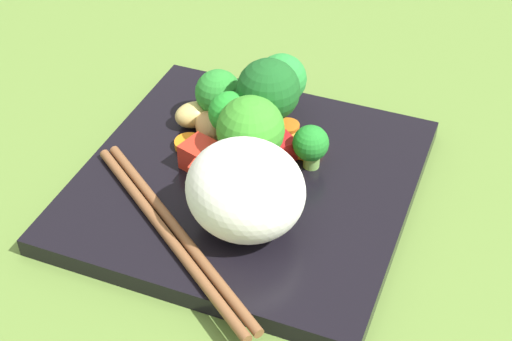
{
  "coord_description": "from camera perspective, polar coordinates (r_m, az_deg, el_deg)",
  "views": [
    {
      "loc": [
        -15.0,
        42.92,
        40.28
      ],
      "look_at": [
        -1.21,
        1.38,
        3.53
      ],
      "focal_mm": 52.95,
      "sensor_mm": 36.0,
      "label": 1
    }
  ],
  "objects": [
    {
      "name": "chicken_piece_0",
      "position": [
        0.65,
        -4.71,
        4.22
      ],
      "size": [
        4.08,
        3.97,
        2.18
      ],
      "primitive_type": "ellipsoid",
      "rotation": [
        0.0,
        0.0,
        0.7
      ],
      "color": "tan",
      "rests_on": "square_plate"
    },
    {
      "name": "carrot_slice_1",
      "position": [
        0.62,
        0.03,
        1.81
      ],
      "size": [
        3.74,
        3.74,
        0.7
      ],
      "primitive_type": "cylinder",
      "rotation": [
        0.0,
        0.0,
        0.96
      ],
      "color": "#F29B34",
      "rests_on": "square_plate"
    },
    {
      "name": "pepper_chunk_1",
      "position": [
        0.59,
        -3.24,
        -0.04
      ],
      "size": [
        3.15,
        3.09,
        2.01
      ],
      "primitive_type": "cube",
      "rotation": [
        0.0,
        0.0,
        6.2
      ],
      "color": "red",
      "rests_on": "square_plate"
    },
    {
      "name": "carrot_slice_5",
      "position": [
        0.59,
        2.04,
        -0.25
      ],
      "size": [
        2.69,
        2.69,
        0.66
      ],
      "primitive_type": "cylinder",
      "rotation": [
        0.0,
        0.0,
        5.92
      ],
      "color": "orange",
      "rests_on": "square_plate"
    },
    {
      "name": "broccoli_floret_2",
      "position": [
        0.65,
        2.07,
        6.82
      ],
      "size": [
        4.34,
        4.34,
        5.72
      ],
      "color": "#7ABC50",
      "rests_on": "square_plate"
    },
    {
      "name": "carrot_slice_2",
      "position": [
        0.62,
        3.77,
        1.88
      ],
      "size": [
        4.22,
        4.22,
        0.75
      ],
      "primitive_type": "cylinder",
      "rotation": [
        0.0,
        0.0,
        2.52
      ],
      "color": "orange",
      "rests_on": "square_plate"
    },
    {
      "name": "rice_mound",
      "position": [
        0.53,
        -0.81,
        -1.48
      ],
      "size": [
        10.48,
        10.05,
        7.11
      ],
      "primitive_type": "ellipsoid",
      "rotation": [
        0.0,
        0.0,
        2.89
      ],
      "color": "white",
      "rests_on": "square_plate"
    },
    {
      "name": "chicken_piece_2",
      "position": [
        0.66,
        -0.54,
        4.9
      ],
      "size": [
        3.22,
        2.85,
        1.93
      ],
      "primitive_type": "ellipsoid",
      "rotation": [
        0.0,
        0.0,
        3.09
      ],
      "color": "tan",
      "rests_on": "square_plate"
    },
    {
      "name": "square_plate",
      "position": [
        0.6,
        -0.68,
        -0.98
      ],
      "size": [
        26.87,
        26.87,
        1.53
      ],
      "primitive_type": "cube",
      "rotation": [
        0.0,
        0.0,
        -0.06
      ],
      "color": "black",
      "rests_on": "ground_plane"
    },
    {
      "name": "broccoli_floret_3",
      "position": [
        0.6,
        4.16,
        1.96
      ],
      "size": [
        2.91,
        2.91,
        3.74
      ],
      "color": "#79AE50",
      "rests_on": "square_plate"
    },
    {
      "name": "pepper_chunk_3",
      "position": [
        0.61,
        1.74,
        1.62
      ],
      "size": [
        3.09,
        3.12,
        1.89
      ],
      "primitive_type": "cube",
      "rotation": [
        0.0,
        0.0,
        0.83
      ],
      "color": "red",
      "rests_on": "square_plate"
    },
    {
      "name": "broccoli_floret_5",
      "position": [
        0.61,
        0.5,
        6.11
      ],
      "size": [
        5.21,
        5.21,
        7.4
      ],
      "color": "#5E9143",
      "rests_on": "square_plate"
    },
    {
      "name": "carrot_slice_4",
      "position": [
        0.63,
        -5.08,
        2.02
      ],
      "size": [
        2.92,
        2.92,
        0.6
      ],
      "primitive_type": "cylinder",
      "rotation": [
        0.0,
        0.0,
        3.38
      ],
      "color": "orange",
      "rests_on": "square_plate"
    },
    {
      "name": "broccoli_floret_1",
      "position": [
        0.61,
        -2.0,
        4.07
      ],
      "size": [
        3.46,
        3.46,
        5.41
      ],
      "color": "#58A146",
      "rests_on": "square_plate"
    },
    {
      "name": "ground_plane",
      "position": [
        0.61,
        -0.66,
        -2.22
      ],
      "size": [
        110.0,
        110.0,
        2.0
      ],
      "primitive_type": "cube",
      "color": "#5A7932"
    },
    {
      "name": "carrot_slice_0",
      "position": [
        0.59,
        -1.24,
        -0.99
      ],
      "size": [
        3.35,
        3.35,
        0.71
      ],
      "primitive_type": "cylinder",
      "rotation": [
        0.0,
        0.0,
        0.6
      ],
      "color": "orange",
      "rests_on": "square_plate"
    },
    {
      "name": "broccoli_floret_4",
      "position": [
        0.58,
        -0.15,
        2.99
      ],
      "size": [
        5.32,
        5.32,
        6.69
      ],
      "color": "#5EA03B",
      "rests_on": "square_plate"
    },
    {
      "name": "carrot_slice_3",
      "position": [
        0.64,
        2.42,
        3.32
      ],
      "size": [
        2.84,
        2.84,
        0.51
      ],
      "primitive_type": "cylinder",
      "rotation": [
        0.0,
        0.0,
        3.92
      ],
      "color": "orange",
      "rests_on": "square_plate"
    },
    {
      "name": "chopstick_pair",
      "position": [
        0.55,
        -6.38,
        -4.65
      ],
      "size": [
        18.13,
        15.22,
        0.75
      ],
      "rotation": [
        0.0,
        0.0,
        2.46
      ],
      "color": "brown",
      "rests_on": "square_plate"
    },
    {
      "name": "pepper_chunk_0",
      "position": [
        0.61,
        -4.09,
        1.41
      ],
      "size": [
        3.23,
        3.23,
        2.19
      ],
      "primitive_type": "cube",
      "rotation": [
        0.0,
        0.0,
        4.36
      ],
      "color": "red",
      "rests_on": "square_plate"
    },
    {
      "name": "broccoli_floret_0",
      "position": [
        0.64,
        -2.86,
        5.86
      ],
      "size": [
        3.94,
        3.94,
        4.88
      ],
      "color": "#54914B",
      "rests_on": "square_plate"
    },
    {
      "name": "chicken_piece_1",
      "position": [
        0.63,
        -3.41,
        3.33
      ],
      "size": [
        4.24,
        4.45,
        2.23
      ],
      "primitive_type": "ellipsoid",
      "rotation": [
        0.0,
        0.0,
        2.21
      ],
      "color": "#B7824A",
      "rests_on": "square_plate"
    }
  ]
}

